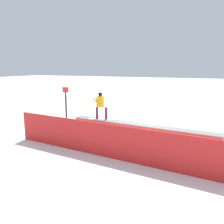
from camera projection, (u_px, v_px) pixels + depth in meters
The scene contains 5 objects.
ground_plane at pixel (139, 134), 11.95m from camera, with size 120.00×120.00×0.00m, color white.
grind_box at pixel (139, 129), 11.91m from camera, with size 7.81×1.37×0.50m.
snowboarder at pixel (101, 105), 12.82m from camera, with size 1.50×0.63×1.49m.
safety_fence at pixel (110, 141), 8.66m from camera, with size 9.29×0.06×1.30m, color red.
trail_marker at pixel (66, 104), 13.93m from camera, with size 0.40×0.10×2.18m.
Camera 1 is at (-3.45, 11.07, 3.38)m, focal length 37.55 mm.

